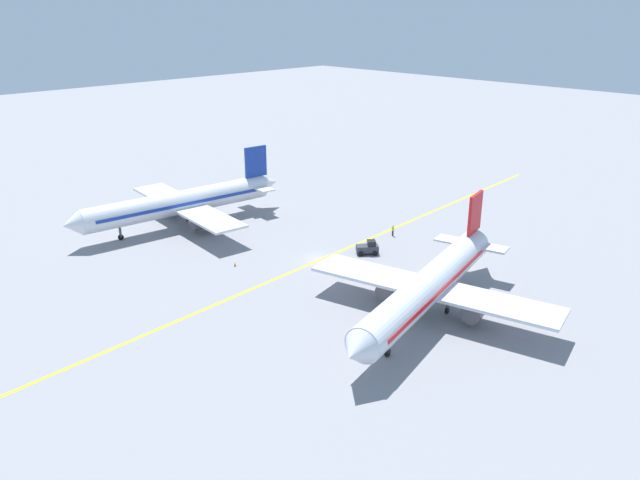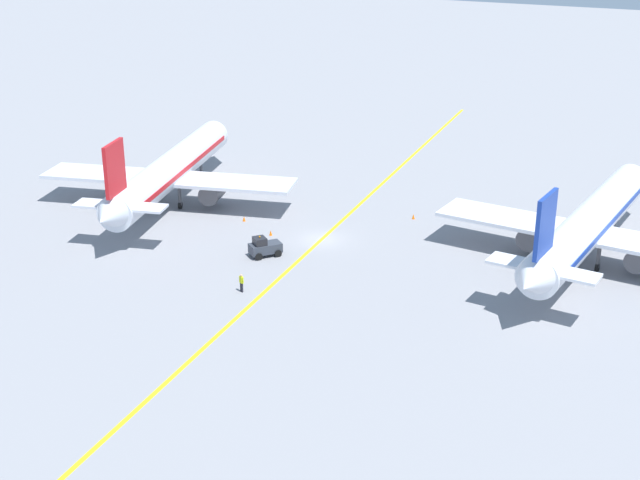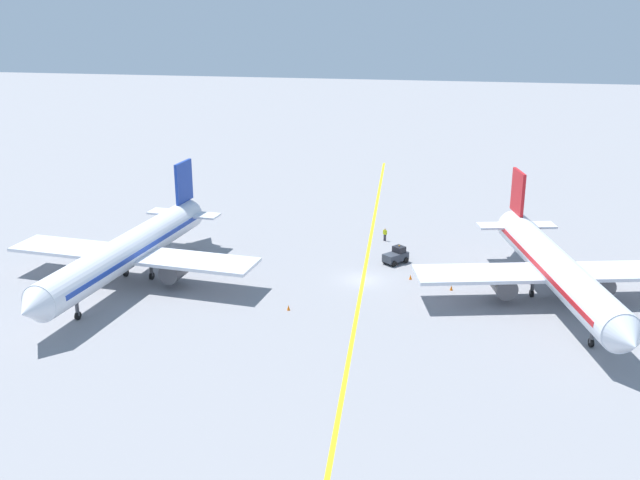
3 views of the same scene
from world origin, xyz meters
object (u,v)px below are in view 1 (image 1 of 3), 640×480
airplane_at_gate (430,285)px  traffic_cone_near_nose (368,282)px  ground_crew_worker (393,230)px  traffic_cone_mid_apron (354,266)px  airplane_adjacent_stand (182,203)px  baggage_tug_dark (368,248)px  traffic_cone_by_wingtip (235,264)px

airplane_at_gate → traffic_cone_near_nose: bearing=-8.7°
ground_crew_worker → traffic_cone_mid_apron: (-4.10, 12.95, -0.63)m
airplane_adjacent_stand → traffic_cone_near_nose: size_ratio=64.62×
airplane_at_gate → airplane_adjacent_stand: bearing=3.2°
airplane_adjacent_stand → traffic_cone_near_nose: 34.71m
ground_crew_worker → airplane_at_gate: bearing=137.9°
baggage_tug_dark → airplane_at_gate: bearing=151.7°
baggage_tug_dark → ground_crew_worker: baggage_tug_dark is taller
airplane_at_gate → ground_crew_worker: 25.39m
airplane_adjacent_stand → ground_crew_worker: bearing=-142.9°
baggage_tug_dark → traffic_cone_near_nose: 9.87m
traffic_cone_near_nose → airplane_adjacent_stand: bearing=6.8°
traffic_cone_by_wingtip → airplane_adjacent_stand: bearing=-12.8°
airplane_adjacent_stand → traffic_cone_by_wingtip: size_ratio=64.62×
baggage_tug_dark → traffic_cone_near_nose: bearing=131.2°
airplane_adjacent_stand → ground_crew_worker: (-25.72, -19.44, -2.80)m
traffic_cone_near_nose → traffic_cone_by_wingtip: bearing=27.4°
traffic_cone_near_nose → traffic_cone_mid_apron: bearing=-28.4°
ground_crew_worker → traffic_cone_near_nose: (-8.58, 15.37, -0.63)m
traffic_cone_near_nose → traffic_cone_mid_apron: 5.09m
baggage_tug_dark → traffic_cone_mid_apron: size_ratio=5.93×
traffic_cone_mid_apron → ground_crew_worker: bearing=-72.4°
traffic_cone_near_nose → baggage_tug_dark: bearing=-48.8°
airplane_at_gate → ground_crew_worker: bearing=-42.1°
airplane_at_gate → baggage_tug_dark: bearing=-28.3°
airplane_at_gate → traffic_cone_near_nose: size_ratio=63.99×
airplane_adjacent_stand → traffic_cone_near_nose: airplane_adjacent_stand is taller
airplane_at_gate → traffic_cone_mid_apron: airplane_at_gate is taller
traffic_cone_near_nose → traffic_cone_mid_apron: same height
traffic_cone_near_nose → traffic_cone_mid_apron: size_ratio=1.00×
airplane_adjacent_stand → baggage_tug_dark: airplane_adjacent_stand is taller
airplane_at_gate → baggage_tug_dark: size_ratio=10.78×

